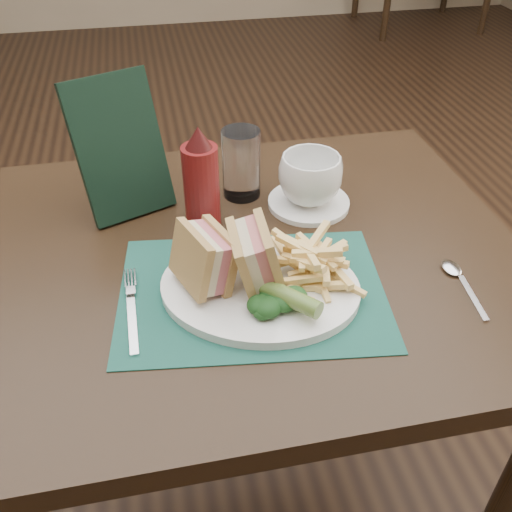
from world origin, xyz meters
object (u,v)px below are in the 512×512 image
Objects in this scene: saucer at (309,203)px; table_main at (253,394)px; coffee_cup at (310,179)px; check_presenter at (120,148)px; drinking_glass at (241,164)px; placemat at (252,292)px; ketchup_bottle at (201,178)px; sandwich_half_b at (242,257)px; plate at (260,288)px; sandwich_half_a at (191,262)px.

table_main is at bearing -138.46° from saucer.
check_presenter is at bearing 169.53° from coffee_cup.
drinking_glass is at bearing 85.27° from table_main.
placemat is 0.35m from check_presenter.
check_presenter reaches higher than ketchup_bottle.
check_presenter is (-0.16, 0.27, 0.05)m from sandwich_half_b.
plate is 0.36m from check_presenter.
ketchup_bottle is 0.76× the size of check_presenter.
placemat is at bearing -124.38° from coffee_cup.
coffee_cup is (0.14, 0.22, 0.05)m from plate.
placemat is 0.27m from coffee_cup.
check_presenter reaches higher than saucer.
drinking_glass is (0.02, 0.28, 0.06)m from plate.
coffee_cup is 0.88× the size of drinking_glass.
check_presenter is at bearing 87.25° from sandwich_half_a.
drinking_glass is (0.12, 0.27, -0.00)m from sandwich_half_a.
saucer is 0.61× the size of check_presenter.
saucer is at bearing 20.72° from sandwich_half_a.
plate is 0.26m from saucer.
placemat is 3.07× the size of drinking_glass.
check_presenter is (-0.20, 0.17, 0.49)m from table_main.
plate is 0.29m from drinking_glass.
table_main is 6.92× the size of drinking_glass.
ketchup_bottle is (-0.06, 0.20, 0.08)m from plate.
saucer is 0.14m from drinking_glass.
table_main is 9.19× the size of sandwich_half_b.
saucer is (0.15, 0.22, 0.00)m from placemat.
check_presenter is at bearing 122.33° from placemat.
ketchup_bottle is 0.16m from check_presenter.
placemat is 0.22m from ketchup_bottle.
sandwich_half_b is at bearing -81.43° from check_presenter.
sandwich_half_a is at bearing -167.52° from plate.
placemat is 0.26m from saucer.
saucer reaches higher than placemat.
sandwich_half_a is at bearing -93.91° from check_presenter.
sandwich_half_a is 0.32m from saucer.
plate is at bearing -13.06° from placemat.
ketchup_bottle is (-0.03, 0.19, 0.03)m from sandwich_half_b.
drinking_glass is 0.53× the size of check_presenter.
placemat is 0.07m from sandwich_half_b.
sandwich_half_b is (-0.03, 0.01, 0.06)m from plate.
table_main is at bearing 103.66° from plate.
table_main is 0.47m from drinking_glass.
saucer is 1.31× the size of coffee_cup.
sandwich_half_b is 0.53× the size of ketchup_bottle.
sandwich_half_b is 0.86× the size of coffee_cup.
placemat is at bearing -124.38° from saucer.
ketchup_bottle is at bearing 101.71° from sandwich_half_b.
sandwich_half_b is (0.07, -0.00, 0.00)m from sandwich_half_a.
sandwich_half_b reaches higher than coffee_cup.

